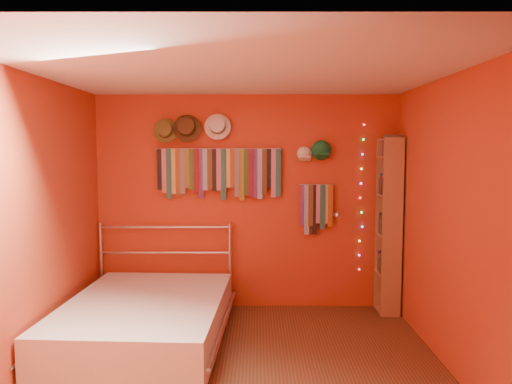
{
  "coord_description": "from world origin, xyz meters",
  "views": [
    {
      "loc": [
        0.13,
        -4.07,
        1.89
      ],
      "look_at": [
        0.11,
        0.9,
        1.45
      ],
      "focal_mm": 35.0,
      "sensor_mm": 36.0,
      "label": 1
    }
  ],
  "objects_px": {
    "tie_rack": "(220,171)",
    "bookshelf": "(393,225)",
    "reading_lamp": "(337,215)",
    "bed": "(146,320)"
  },
  "relations": [
    {
      "from": "reading_lamp",
      "to": "bookshelf",
      "type": "distance_m",
      "value": 0.64
    },
    {
      "from": "reading_lamp",
      "to": "bookshelf",
      "type": "height_order",
      "value": "bookshelf"
    },
    {
      "from": "reading_lamp",
      "to": "bookshelf",
      "type": "xyz_separation_m",
      "value": [
        0.63,
        -0.01,
        -0.11
      ]
    },
    {
      "from": "reading_lamp",
      "to": "bed",
      "type": "bearing_deg",
      "value": -154.15
    },
    {
      "from": "bookshelf",
      "to": "tie_rack",
      "type": "bearing_deg",
      "value": 175.51
    },
    {
      "from": "tie_rack",
      "to": "reading_lamp",
      "type": "height_order",
      "value": "tie_rack"
    },
    {
      "from": "tie_rack",
      "to": "bookshelf",
      "type": "bearing_deg",
      "value": -4.49
    },
    {
      "from": "bookshelf",
      "to": "bed",
      "type": "bearing_deg",
      "value": -160.04
    },
    {
      "from": "tie_rack",
      "to": "bookshelf",
      "type": "distance_m",
      "value": 2.07
    },
    {
      "from": "bed",
      "to": "reading_lamp",
      "type": "bearing_deg",
      "value": 28.61
    }
  ]
}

